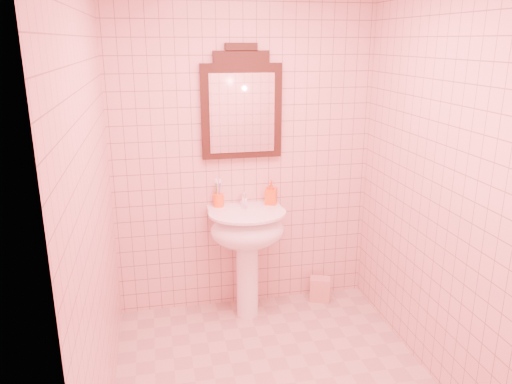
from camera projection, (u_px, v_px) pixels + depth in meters
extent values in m
cube|color=#E4AA9F|center=(244.00, 154.00, 3.81)|extent=(2.00, 0.02, 2.50)
cylinder|color=white|center=(247.00, 274.00, 3.86)|extent=(0.17, 0.17, 0.70)
ellipsoid|color=white|center=(248.00, 230.00, 3.74)|extent=(0.56, 0.46, 0.28)
cube|color=white|center=(244.00, 209.00, 3.86)|extent=(0.56, 0.15, 0.05)
cylinder|color=white|center=(248.00, 213.00, 3.70)|extent=(0.58, 0.58, 0.02)
cylinder|color=white|center=(243.00, 199.00, 3.84)|extent=(0.04, 0.04, 0.09)
cylinder|color=white|center=(245.00, 197.00, 3.78)|extent=(0.02, 0.10, 0.02)
cylinder|color=white|center=(246.00, 202.00, 3.73)|extent=(0.02, 0.02, 0.04)
cube|color=white|center=(243.00, 192.00, 3.83)|extent=(0.01, 0.07, 0.01)
cube|color=black|center=(242.00, 112.00, 3.69)|extent=(0.60, 0.05, 0.70)
cube|color=black|center=(241.00, 57.00, 3.57)|extent=(0.41, 0.05, 0.09)
cube|color=black|center=(241.00, 47.00, 3.55)|extent=(0.23, 0.05, 0.06)
cube|color=white|center=(242.00, 113.00, 3.66)|extent=(0.48, 0.01, 0.58)
cylinder|color=#FF5515|center=(218.00, 200.00, 3.81)|extent=(0.08, 0.08, 0.10)
cylinder|color=silver|center=(221.00, 194.00, 3.80)|extent=(0.01, 0.01, 0.19)
cylinder|color=#338CD8|center=(219.00, 194.00, 3.81)|extent=(0.01, 0.01, 0.19)
cylinder|color=#E5334C|center=(217.00, 194.00, 3.81)|extent=(0.01, 0.01, 0.19)
cylinder|color=#3FBF59|center=(216.00, 195.00, 3.79)|extent=(0.01, 0.01, 0.19)
cylinder|color=#D8CC4C|center=(217.00, 195.00, 3.78)|extent=(0.01, 0.01, 0.19)
cylinder|color=purple|center=(220.00, 195.00, 3.78)|extent=(0.01, 0.01, 0.19)
imported|color=#DC4F12|center=(271.00, 193.00, 3.85)|extent=(0.11, 0.11, 0.19)
cube|color=#DFAB83|center=(320.00, 289.00, 4.15)|extent=(0.19, 0.16, 0.20)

